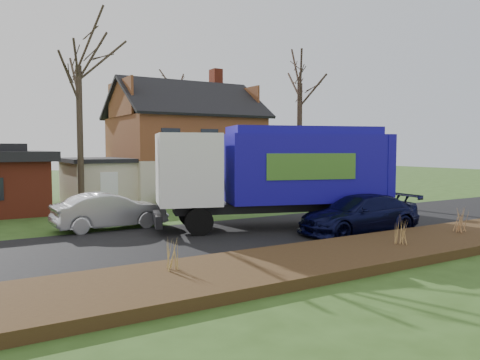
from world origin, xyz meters
TOP-DOWN VIEW (x-y plane):
  - ground at (0.00, 0.00)m, footprint 120.00×120.00m
  - road at (0.00, 0.00)m, footprint 80.00×7.00m
  - mulch_verge at (0.00, -5.30)m, footprint 80.00×3.50m
  - main_house at (1.49, 13.91)m, footprint 12.95×8.95m
  - garbage_truck at (0.50, 0.64)m, footprint 10.62×5.67m
  - silver_sedan at (-6.01, 4.03)m, footprint 4.81×1.85m
  - navy_wagon at (2.45, -2.18)m, footprint 5.48×2.44m
  - tree_front_west at (-5.91, 9.98)m, footprint 3.66×3.66m
  - tree_front_east at (9.01, 10.11)m, footprint 4.08×4.08m
  - tree_back at (4.56, 21.31)m, footprint 3.54×3.54m
  - grass_clump_west at (-6.79, -4.70)m, footprint 0.33×0.27m
  - grass_clump_mid at (1.03, -5.55)m, footprint 0.33×0.27m
  - grass_clump_east at (4.67, -5.23)m, footprint 0.37×0.30m

SIDE VIEW (x-z plane):
  - ground at x=0.00m, z-range 0.00..0.00m
  - road at x=0.00m, z-range 0.00..0.02m
  - mulch_verge at x=0.00m, z-range 0.00..0.30m
  - grass_clump_west at x=-6.79m, z-range 0.30..1.16m
  - grass_clump_mid at x=1.03m, z-range 0.30..1.21m
  - grass_clump_east at x=4.67m, z-range 0.30..1.22m
  - navy_wagon at x=2.45m, z-range 0.00..1.56m
  - silver_sedan at x=-6.01m, z-range 0.00..1.56m
  - garbage_truck at x=0.50m, z-range 0.34..4.74m
  - main_house at x=1.49m, z-range -0.60..8.66m
  - tree_front_west at x=-5.91m, z-range 3.52..14.39m
  - tree_front_east at x=9.01m, z-range 3.55..14.89m
  - tree_back at x=4.56m, z-range 3.74..14.96m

